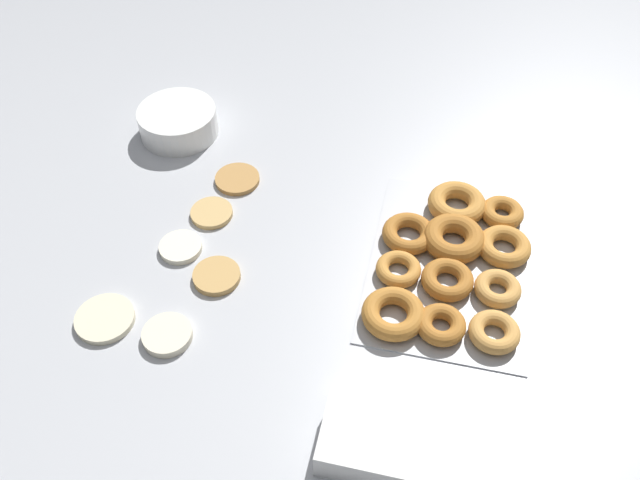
# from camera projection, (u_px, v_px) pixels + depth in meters

# --- Properties ---
(ground_plane) EXTENTS (3.00, 3.00, 0.00)m
(ground_plane) POSITION_uv_depth(u_px,v_px,m) (257.00, 254.00, 1.27)
(ground_plane) COLOR #B2B5BA
(pancake_0) EXTENTS (0.08, 0.08, 0.02)m
(pancake_0) POSITION_uv_depth(u_px,v_px,m) (167.00, 335.00, 1.14)
(pancake_0) COLOR beige
(pancake_0) RESTS_ON ground_plane
(pancake_1) EXTENTS (0.09, 0.09, 0.01)m
(pancake_1) POSITION_uv_depth(u_px,v_px,m) (217.00, 276.00, 1.23)
(pancake_1) COLOR tan
(pancake_1) RESTS_ON ground_plane
(pancake_2) EXTENTS (0.08, 0.08, 0.01)m
(pancake_2) POSITION_uv_depth(u_px,v_px,m) (181.00, 247.00, 1.28)
(pancake_2) COLOR silver
(pancake_2) RESTS_ON ground_plane
(pancake_3) EXTENTS (0.09, 0.09, 0.01)m
(pancake_3) POSITION_uv_depth(u_px,v_px,m) (237.00, 179.00, 1.40)
(pancake_3) COLOR #B27F42
(pancake_3) RESTS_ON ground_plane
(pancake_4) EXTENTS (0.08, 0.08, 0.01)m
(pancake_4) POSITION_uv_depth(u_px,v_px,m) (212.00, 213.00, 1.34)
(pancake_4) COLOR tan
(pancake_4) RESTS_ON ground_plane
(pancake_5) EXTENTS (0.10, 0.10, 0.01)m
(pancake_5) POSITION_uv_depth(u_px,v_px,m) (105.00, 319.00, 1.17)
(pancake_5) COLOR beige
(pancake_5) RESTS_ON ground_plane
(donut_tray) EXTENTS (0.42, 0.29, 0.04)m
(donut_tray) POSITION_uv_depth(u_px,v_px,m) (451.00, 260.00, 1.24)
(donut_tray) COLOR #ADAFB5
(donut_tray) RESTS_ON ground_plane
(batter_bowl) EXTENTS (0.17, 0.17, 0.06)m
(batter_bowl) POSITION_uv_depth(u_px,v_px,m) (178.00, 122.00, 1.49)
(batter_bowl) COLOR white
(batter_bowl) RESTS_ON ground_plane
(container_stack) EXTENTS (0.12, 0.16, 0.06)m
(container_stack) POSITION_uv_depth(u_px,v_px,m) (374.00, 442.00, 0.99)
(container_stack) COLOR white
(container_stack) RESTS_ON ground_plane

